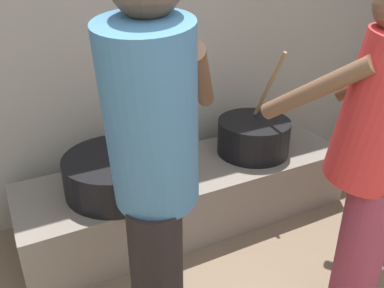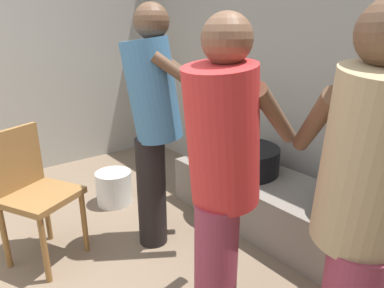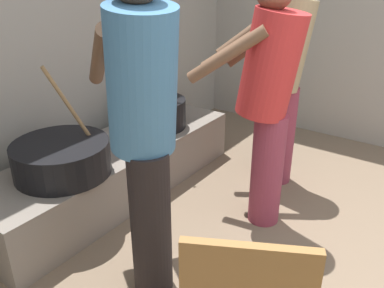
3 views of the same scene
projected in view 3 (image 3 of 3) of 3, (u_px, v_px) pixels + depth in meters
The scene contains 7 objects.
block_enclosure_rear at pixel (15, 18), 2.53m from camera, with size 4.89×0.20×2.47m, color #9E998E.
hearth_ledge at pixel (116, 169), 2.89m from camera, with size 2.04×0.60×0.38m, color slate.
cooking_pot_main at pixel (62, 158), 2.40m from camera, with size 0.58×0.58×0.66m.
cooking_pot_secondary at pixel (156, 113), 3.10m from camera, with size 0.46×0.46×0.67m.
cook_in_red_shirt at pixel (268, 93), 2.31m from camera, with size 0.49×0.71×1.52m.
cook_in_tan_shirt at pixel (283, 69), 2.77m from camera, with size 0.68×0.69×1.54m.
cook_in_blue_shirt at pixel (144, 119), 1.76m from camera, with size 0.64×0.73×1.61m.
Camera 3 is at (-1.50, 0.20, 1.55)m, focal length 37.37 mm.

